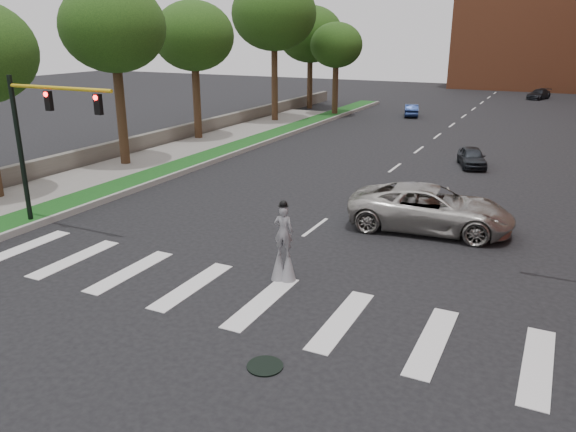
{
  "coord_description": "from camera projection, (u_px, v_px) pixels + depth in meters",
  "views": [
    {
      "loc": [
        8.75,
        -12.43,
        7.82
      ],
      "look_at": [
        0.57,
        4.22,
        1.7
      ],
      "focal_mm": 35.0,
      "sensor_mm": 36.0,
      "label": 1
    }
  ],
  "objects": [
    {
      "name": "car_far",
      "position": [
        539.0,
        94.0,
        67.66
      ],
      "size": [
        2.88,
        4.38,
        1.18
      ],
      "primitive_type": "imported",
      "rotation": [
        0.0,
        0.0,
        -0.33
      ],
      "color": "black",
      "rests_on": "ground"
    },
    {
      "name": "median_curb",
      "position": [
        245.0,
        150.0,
        38.09
      ],
      "size": [
        0.2,
        60.0,
        0.28
      ],
      "primitive_type": "cube",
      "color": "gray",
      "rests_on": "ground"
    },
    {
      "name": "suv_crossing",
      "position": [
        431.0,
        208.0,
        22.99
      ],
      "size": [
        6.87,
        3.67,
        1.83
      ],
      "primitive_type": "imported",
      "rotation": [
        0.0,
        0.0,
        1.67
      ],
      "color": "#AAA8A1",
      "rests_on": "ground"
    },
    {
      "name": "car_mid",
      "position": [
        411.0,
        110.0,
        53.98
      ],
      "size": [
        2.14,
        3.76,
        1.17
      ],
      "primitive_type": "imported",
      "rotation": [
        0.0,
        0.0,
        3.41
      ],
      "color": "#152249",
      "rests_on": "ground"
    },
    {
      "name": "grass_median",
      "position": [
        232.0,
        149.0,
        38.53
      ],
      "size": [
        2.0,
        60.0,
        0.25
      ],
      "primitive_type": "cube",
      "color": "#134216",
      "rests_on": "ground"
    },
    {
      "name": "stilt_performer",
      "position": [
        284.0,
        250.0,
        18.22
      ],
      "size": [
        0.84,
        0.57,
        2.75
      ],
      "rotation": [
        0.0,
        0.0,
        3.31
      ],
      "color": "#372416",
      "rests_on": "ground"
    },
    {
      "name": "building_backdrop",
      "position": [
        557.0,
        22.0,
        77.86
      ],
      "size": [
        26.0,
        14.0,
        18.0
      ],
      "primitive_type": "cube",
      "color": "#A75834",
      "rests_on": "ground"
    },
    {
      "name": "manhole",
      "position": [
        265.0,
        366.0,
        13.74
      ],
      "size": [
        0.9,
        0.9,
        0.04
      ],
      "primitive_type": "cylinder",
      "color": "black",
      "rests_on": "ground"
    },
    {
      "name": "tree_5",
      "position": [
        310.0,
        35.0,
        57.45
      ],
      "size": [
        6.69,
        6.69,
        10.37
      ],
      "color": "#372416",
      "rests_on": "ground"
    },
    {
      "name": "car_near",
      "position": [
        472.0,
        157.0,
        33.89
      ],
      "size": [
        2.41,
        3.73,
        1.18
      ],
      "primitive_type": "imported",
      "rotation": [
        0.0,
        0.0,
        0.32
      ],
      "color": "black",
      "rests_on": "ground"
    },
    {
      "name": "stone_wall",
      "position": [
        183.0,
        132.0,
        42.4
      ],
      "size": [
        0.5,
        56.0,
        1.1
      ],
      "primitive_type": "cube",
      "color": "#5C574F",
      "rests_on": "ground"
    },
    {
      "name": "ground_plane",
      "position": [
        208.0,
        307.0,
        16.71
      ],
      "size": [
        160.0,
        160.0,
        0.0
      ],
      "primitive_type": "plane",
      "color": "black",
      "rests_on": "ground"
    },
    {
      "name": "tree_6",
      "position": [
        336.0,
        46.0,
        52.45
      ],
      "size": [
        4.91,
        4.91,
        8.68
      ],
      "color": "#372416",
      "rests_on": "ground"
    },
    {
      "name": "tree_3",
      "position": [
        194.0,
        37.0,
        40.11
      ],
      "size": [
        5.8,
        5.8,
        9.96
      ],
      "color": "#372416",
      "rests_on": "ground"
    },
    {
      "name": "sidewalk_left",
      "position": [
        91.0,
        177.0,
        31.27
      ],
      "size": [
        4.0,
        60.0,
        0.18
      ],
      "primitive_type": "cube",
      "color": "slate",
      "rests_on": "ground"
    },
    {
      "name": "traffic_signal",
      "position": [
        38.0,
        129.0,
        22.06
      ],
      "size": [
        5.3,
        0.23,
        6.2
      ],
      "color": "black",
      "rests_on": "ground"
    },
    {
      "name": "tree_4",
      "position": [
        274.0,
        14.0,
        48.02
      ],
      "size": [
        7.31,
        7.31,
        12.36
      ],
      "color": "#372416",
      "rests_on": "ground"
    },
    {
      "name": "tree_2",
      "position": [
        113.0,
        28.0,
        31.75
      ],
      "size": [
        5.98,
        5.98,
        10.59
      ],
      "color": "#372416",
      "rests_on": "ground"
    }
  ]
}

